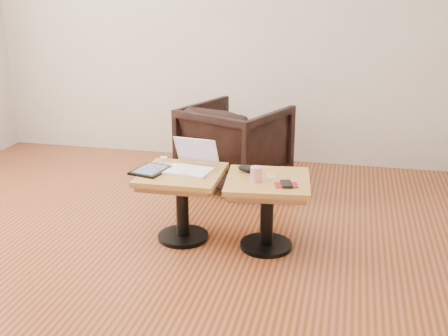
% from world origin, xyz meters
% --- Properties ---
extents(room_shell, '(4.52, 4.52, 2.71)m').
position_xyz_m(room_shell, '(0.00, 0.00, 1.35)').
color(room_shell, '#622C0C').
rests_on(room_shell, ground).
extents(side_table_left, '(0.54, 0.54, 0.48)m').
position_xyz_m(side_table_left, '(0.22, 0.33, 0.36)').
color(side_table_left, black).
rests_on(side_table_left, ground).
extents(side_table_right, '(0.59, 0.59, 0.48)m').
position_xyz_m(side_table_right, '(0.80, 0.32, 0.36)').
color(side_table_right, black).
rests_on(side_table_right, ground).
extents(laptop, '(0.34, 0.33, 0.20)m').
position_xyz_m(laptop, '(0.27, 0.39, 0.52)').
color(laptop, white).
rests_on(laptop, side_table_left).
extents(tablet, '(0.25, 0.29, 0.02)m').
position_xyz_m(tablet, '(0.02, 0.29, 0.49)').
color(tablet, black).
rests_on(tablet, side_table_left).
extents(charging_adapter, '(0.06, 0.06, 0.03)m').
position_xyz_m(charging_adapter, '(0.03, 0.54, 0.50)').
color(charging_adapter, white).
rests_on(charging_adapter, side_table_left).
extents(glasses_case, '(0.17, 0.11, 0.05)m').
position_xyz_m(glasses_case, '(0.66, 0.42, 0.51)').
color(glasses_case, black).
rests_on(glasses_case, side_table_right).
extents(striped_cup, '(0.09, 0.09, 0.10)m').
position_xyz_m(striped_cup, '(0.74, 0.26, 0.53)').
color(striped_cup, '#C5305A').
rests_on(striped_cup, side_table_right).
extents(earbuds_tangle, '(0.07, 0.05, 0.01)m').
position_xyz_m(earbuds_tangle, '(0.82, 0.36, 0.49)').
color(earbuds_tangle, white).
rests_on(earbuds_tangle, side_table_right).
extents(phone_on_sleeve, '(0.16, 0.14, 0.02)m').
position_xyz_m(phone_on_sleeve, '(0.93, 0.23, 0.49)').
color(phone_on_sleeve, maroon).
rests_on(phone_on_sleeve, side_table_right).
extents(armchair, '(1.00, 1.01, 0.71)m').
position_xyz_m(armchair, '(0.34, 1.49, 0.35)').
color(armchair, black).
rests_on(armchair, ground).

